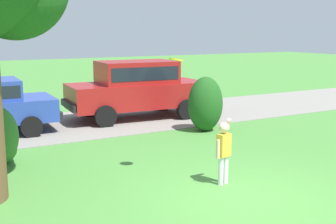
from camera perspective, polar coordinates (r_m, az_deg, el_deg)
name	(u,v)px	position (r m, az deg, el deg)	size (l,w,h in m)	color
ground_plane	(245,201)	(8.06, 9.76, -11.05)	(80.00, 80.00, 0.00)	#478438
driveway_strip	(93,123)	(14.54, -9.52, -1.33)	(28.00, 4.40, 0.02)	gray
shrub_centre_left	(205,104)	(13.11, 4.77, 1.02)	(1.05, 0.95, 1.60)	#1E511C
parked_suv	(137,86)	(14.97, -4.00, 3.26)	(4.81, 2.34, 1.92)	maroon
child_thrower	(224,148)	(8.62, 7.09, -4.54)	(0.42, 0.32, 1.29)	white
frisbee	(176,60)	(8.73, 1.03, 6.67)	(0.28, 0.28, 0.09)	yellow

